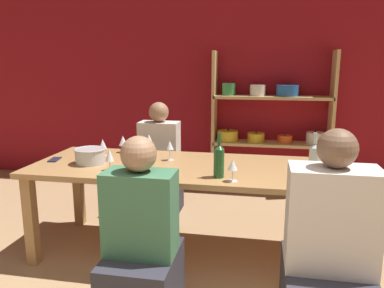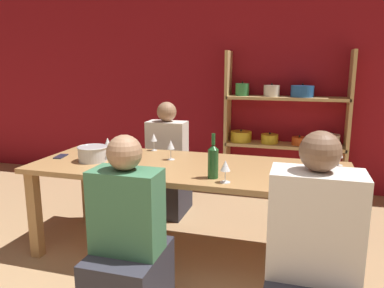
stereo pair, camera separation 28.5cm
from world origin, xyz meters
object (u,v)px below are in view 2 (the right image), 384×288
object	(u,v)px
dining_table	(188,175)
wine_glass_red_a	(109,154)
person_near_b	(311,276)
wine_glass_white_c	(154,138)
wine_glass_red_d	(329,173)
wine_glass_red_e	(225,167)
wine_glass_red_b	(171,146)
wine_bottle_dark	(213,161)
wine_glass_white_a	(339,154)
shelf_unit	(282,138)
wine_glass_red_c	(128,140)
person_far_a	(168,173)
person_near_a	(128,252)
cell_phone	(61,156)
mixing_bowl	(93,153)
wine_glass_white_b	(108,143)
wine_bottle_green	(311,162)

from	to	relation	value
dining_table	wine_glass_red_a	world-z (taller)	wine_glass_red_a
person_near_b	wine_glass_white_c	bearing A→B (deg)	138.19
wine_glass_red_d	wine_glass_red_e	bearing A→B (deg)	-178.34
wine_glass_red_b	person_near_b	size ratio (longest dim) A/B	0.14
wine_glass_red_a	wine_glass_red_b	xyz separation A→B (m)	(0.36, 0.37, 0.01)
wine_bottle_dark	wine_glass_white_a	world-z (taller)	wine_bottle_dark
wine_glass_red_a	shelf_unit	bearing A→B (deg)	59.67
wine_glass_red_a	wine_glass_red_c	xyz separation A→B (m)	(-0.11, 0.57, -0.01)
wine_glass_red_b	person_far_a	size ratio (longest dim) A/B	0.14
shelf_unit	person_far_a	distance (m)	1.49
wine_glass_red_d	person_near_b	world-z (taller)	person_near_b
wine_glass_red_a	person_far_a	world-z (taller)	person_far_a
person_near_a	wine_glass_red_e	bearing A→B (deg)	44.26
wine_glass_white_c	cell_phone	bearing A→B (deg)	-146.09
mixing_bowl	person_far_a	distance (m)	1.01
shelf_unit	wine_glass_red_e	distance (m)	2.15
dining_table	person_near_b	world-z (taller)	person_near_b
wine_glass_red_b	wine_glass_red_d	size ratio (longest dim) A/B	1.06
person_near_a	wine_glass_white_a	bearing A→B (deg)	42.58
wine_glass_red_d	wine_glass_red_e	distance (m)	0.65
wine_glass_white_b	wine_glass_red_d	xyz separation A→B (m)	(1.80, -0.50, 0.01)
cell_phone	wine_glass_white_c	bearing A→B (deg)	33.91
wine_glass_red_c	wine_glass_white_b	size ratio (longest dim) A/B	1.04
wine_glass_white_c	person_near_a	xyz separation A→B (m)	(0.32, -1.23, -0.45)
wine_bottle_green	wine_glass_red_b	size ratio (longest dim) A/B	1.91
wine_glass_red_a	wine_glass_white_a	distance (m)	1.77
wine_glass_red_a	wine_glass_red_b	distance (m)	0.52
shelf_unit	wine_glass_red_b	distance (m)	1.85
shelf_unit	cell_phone	bearing A→B (deg)	-133.91
wine_glass_red_a	wine_bottle_green	bearing A→B (deg)	3.80
wine_bottle_green	wine_glass_white_b	bearing A→B (deg)	169.34
mixing_bowl	wine_glass_red_e	xyz separation A→B (m)	(1.15, -0.26, 0.04)
mixing_bowl	person_near_a	world-z (taller)	person_near_a
wine_glass_red_a	wine_glass_white_a	size ratio (longest dim) A/B	1.15
shelf_unit	person_near_b	size ratio (longest dim) A/B	1.40
wine_bottle_green	person_near_b	world-z (taller)	person_near_b
wine_glass_red_d	dining_table	bearing A→B (deg)	161.92
dining_table	wine_glass_white_c	distance (m)	0.64
wine_bottle_green	dining_table	bearing A→B (deg)	170.77
shelf_unit	wine_glass_white_b	size ratio (longest dim) A/B	11.45
wine_glass_red_a	wine_glass_red_e	world-z (taller)	wine_glass_red_a
dining_table	cell_phone	size ratio (longest dim) A/B	15.43
wine_glass_red_a	wine_glass_white_a	bearing A→B (deg)	18.70
wine_glass_red_a	person_near_a	size ratio (longest dim) A/B	0.14
wine_glass_red_d	wine_glass_red_b	bearing A→B (deg)	159.06
wine_bottle_dark	wine_glass_red_b	distance (m)	0.60
wine_glass_red_c	cell_phone	size ratio (longest dim) A/B	0.95
person_near_a	person_near_b	bearing A→B (deg)	0.34
wine_glass_red_d	mixing_bowl	bearing A→B (deg)	172.29
wine_glass_red_a	wine_glass_white_c	size ratio (longest dim) A/B	1.01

